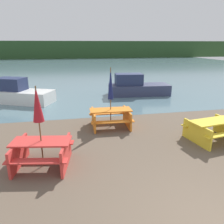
{
  "coord_description": "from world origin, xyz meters",
  "views": [
    {
      "loc": [
        -2.58,
        -2.49,
        3.32
      ],
      "look_at": [
        -1.02,
        5.25,
        0.85
      ],
      "focal_mm": 35.0,
      "sensor_mm": 36.0,
      "label": 1
    }
  ],
  "objects_px": {
    "boat_second": "(20,94)",
    "boat": "(137,87)",
    "picnic_table_red": "(42,151)",
    "umbrella_navy": "(111,84)",
    "picnic_table_yellow": "(214,128)",
    "umbrella_crimson": "(37,105)",
    "picnic_table_orange": "(111,116)"
  },
  "relations": [
    {
      "from": "picnic_table_red",
      "to": "boat",
      "type": "distance_m",
      "value": 9.78
    },
    {
      "from": "picnic_table_red",
      "to": "umbrella_crimson",
      "type": "relative_size",
      "value": 0.79
    },
    {
      "from": "picnic_table_red",
      "to": "boat_second",
      "type": "xyz_separation_m",
      "value": [
        -2.01,
        7.61,
        0.07
      ]
    },
    {
      "from": "boat",
      "to": "boat_second",
      "type": "xyz_separation_m",
      "value": [
        -7.34,
        -0.58,
        0.0
      ]
    },
    {
      "from": "umbrella_crimson",
      "to": "boat",
      "type": "relative_size",
      "value": 0.56
    },
    {
      "from": "picnic_table_orange",
      "to": "boat",
      "type": "height_order",
      "value": "boat"
    },
    {
      "from": "picnic_table_red",
      "to": "umbrella_crimson",
      "type": "bearing_deg",
      "value": 180.0
    },
    {
      "from": "boat_second",
      "to": "umbrella_navy",
      "type": "bearing_deg",
      "value": -24.19
    },
    {
      "from": "picnic_table_orange",
      "to": "boat_second",
      "type": "xyz_separation_m",
      "value": [
        -4.48,
        4.97,
        0.08
      ]
    },
    {
      "from": "picnic_table_red",
      "to": "boat",
      "type": "bearing_deg",
      "value": 56.95
    },
    {
      "from": "picnic_table_yellow",
      "to": "umbrella_navy",
      "type": "xyz_separation_m",
      "value": [
        -3.34,
        2.03,
        1.34
      ]
    },
    {
      "from": "umbrella_crimson",
      "to": "picnic_table_orange",
      "type": "bearing_deg",
      "value": 46.97
    },
    {
      "from": "picnic_table_red",
      "to": "umbrella_navy",
      "type": "distance_m",
      "value": 3.85
    },
    {
      "from": "picnic_table_yellow",
      "to": "boat_second",
      "type": "bearing_deg",
      "value": 138.17
    },
    {
      "from": "picnic_table_yellow",
      "to": "boat",
      "type": "xyz_separation_m",
      "value": [
        -0.48,
        7.58,
        0.07
      ]
    },
    {
      "from": "picnic_table_yellow",
      "to": "picnic_table_orange",
      "type": "bearing_deg",
      "value": 148.7
    },
    {
      "from": "umbrella_crimson",
      "to": "umbrella_navy",
      "type": "height_order",
      "value": "umbrella_navy"
    },
    {
      "from": "picnic_table_yellow",
      "to": "umbrella_navy",
      "type": "relative_size",
      "value": 0.8
    },
    {
      "from": "picnic_table_orange",
      "to": "picnic_table_yellow",
      "type": "bearing_deg",
      "value": -31.3
    },
    {
      "from": "boat",
      "to": "boat_second",
      "type": "relative_size",
      "value": 1.07
    },
    {
      "from": "umbrella_navy",
      "to": "boat_second",
      "type": "height_order",
      "value": "umbrella_navy"
    },
    {
      "from": "picnic_table_red",
      "to": "boat",
      "type": "xyz_separation_m",
      "value": [
        5.33,
        8.2,
        0.06
      ]
    },
    {
      "from": "umbrella_navy",
      "to": "boat_second",
      "type": "bearing_deg",
      "value": 132.04
    },
    {
      "from": "picnic_table_yellow",
      "to": "umbrella_navy",
      "type": "distance_m",
      "value": 4.13
    },
    {
      "from": "picnic_table_red",
      "to": "umbrella_navy",
      "type": "relative_size",
      "value": 0.74
    },
    {
      "from": "picnic_table_red",
      "to": "picnic_table_orange",
      "type": "relative_size",
      "value": 1.04
    },
    {
      "from": "umbrella_navy",
      "to": "boat",
      "type": "height_order",
      "value": "umbrella_navy"
    },
    {
      "from": "picnic_table_red",
      "to": "umbrella_navy",
      "type": "xyz_separation_m",
      "value": [
        2.47,
        2.64,
        1.33
      ]
    },
    {
      "from": "umbrella_crimson",
      "to": "boat",
      "type": "height_order",
      "value": "umbrella_crimson"
    },
    {
      "from": "picnic_table_red",
      "to": "picnic_table_orange",
      "type": "height_order",
      "value": "picnic_table_red"
    },
    {
      "from": "boat_second",
      "to": "boat",
      "type": "bearing_deg",
      "value": 28.31
    },
    {
      "from": "boat",
      "to": "boat_second",
      "type": "height_order",
      "value": "boat"
    }
  ]
}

